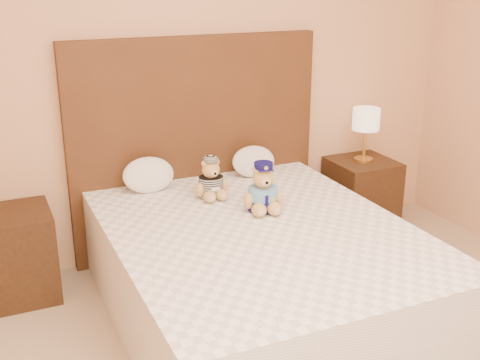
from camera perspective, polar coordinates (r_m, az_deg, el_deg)
name	(u,v)px	position (r m, az deg, el deg)	size (l,w,h in m)	color
bed	(260,272)	(3.46, 1.88, -8.72)	(1.60, 2.00, 0.55)	white
headboard	(196,147)	(4.15, -4.18, 3.15)	(1.75, 0.08, 1.50)	#492B16
nightstand_left	(16,255)	(3.90, -20.51, -6.68)	(0.45, 0.45, 0.55)	#3A2212
nightstand_right	(361,195)	(4.69, 11.38, -1.40)	(0.45, 0.45, 0.55)	#3A2212
lamp	(366,122)	(4.52, 11.86, 5.42)	(0.20, 0.20, 0.40)	gold
teddy_police	(263,187)	(3.52, 2.22, -0.67)	(0.26, 0.24, 0.30)	#AA8742
teddy_prisoner	(211,178)	(3.74, -2.77, 0.17)	(0.23, 0.22, 0.25)	#AA8742
pillow_left	(148,173)	(3.90, -8.68, 0.63)	(0.34, 0.22, 0.24)	white
pillow_right	(254,160)	(4.15, 1.30, 1.90)	(0.32, 0.20, 0.22)	white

